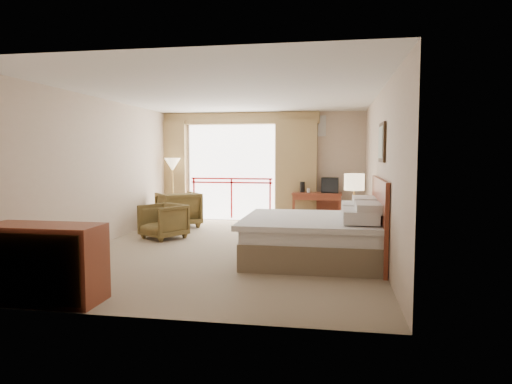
% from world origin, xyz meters
% --- Properties ---
extents(floor, '(7.00, 7.00, 0.00)m').
position_xyz_m(floor, '(0.00, 0.00, 0.00)').
color(floor, gray).
rests_on(floor, ground).
extents(ceiling, '(7.00, 7.00, 0.00)m').
position_xyz_m(ceiling, '(0.00, 0.00, 2.70)').
color(ceiling, white).
rests_on(ceiling, wall_back).
extents(wall_back, '(5.00, 0.00, 5.00)m').
position_xyz_m(wall_back, '(0.00, 3.50, 1.35)').
color(wall_back, '#C6AC93').
rests_on(wall_back, ground).
extents(wall_front, '(5.00, 0.00, 5.00)m').
position_xyz_m(wall_front, '(0.00, -3.50, 1.35)').
color(wall_front, '#C6AC93').
rests_on(wall_front, ground).
extents(wall_left, '(0.00, 7.00, 7.00)m').
position_xyz_m(wall_left, '(-2.50, 0.00, 1.35)').
color(wall_left, '#C6AC93').
rests_on(wall_left, ground).
extents(wall_right, '(0.00, 7.00, 7.00)m').
position_xyz_m(wall_right, '(2.50, 0.00, 1.35)').
color(wall_right, '#C6AC93').
rests_on(wall_right, ground).
extents(balcony_door, '(2.40, 0.00, 2.40)m').
position_xyz_m(balcony_door, '(-0.80, 3.48, 1.20)').
color(balcony_door, white).
rests_on(balcony_door, wall_back).
extents(balcony_railing, '(2.09, 0.03, 1.02)m').
position_xyz_m(balcony_railing, '(-0.80, 3.46, 0.81)').
color(balcony_railing, red).
rests_on(balcony_railing, wall_back).
extents(curtain_left, '(1.00, 0.26, 2.50)m').
position_xyz_m(curtain_left, '(-2.45, 3.35, 1.25)').
color(curtain_left, olive).
rests_on(curtain_left, wall_back).
extents(curtain_right, '(1.00, 0.26, 2.50)m').
position_xyz_m(curtain_right, '(0.85, 3.35, 1.25)').
color(curtain_right, olive).
rests_on(curtain_right, wall_back).
extents(valance, '(4.40, 0.22, 0.28)m').
position_xyz_m(valance, '(-0.80, 3.38, 2.55)').
color(valance, olive).
rests_on(valance, wall_back).
extents(hvac_vent, '(0.50, 0.04, 0.50)m').
position_xyz_m(hvac_vent, '(1.30, 3.47, 2.35)').
color(hvac_vent, silver).
rests_on(hvac_vent, wall_back).
extents(bed, '(2.13, 2.06, 0.97)m').
position_xyz_m(bed, '(1.50, -0.60, 0.38)').
color(bed, brown).
rests_on(bed, floor).
extents(headboard, '(0.06, 2.10, 1.30)m').
position_xyz_m(headboard, '(2.46, -0.60, 0.65)').
color(headboard, maroon).
rests_on(headboard, wall_right).
extents(framed_art, '(0.04, 0.72, 0.60)m').
position_xyz_m(framed_art, '(2.47, -0.60, 1.85)').
color(framed_art, black).
rests_on(framed_art, wall_right).
extents(nightstand, '(0.47, 0.55, 0.64)m').
position_xyz_m(nightstand, '(2.13, 0.71, 0.32)').
color(nightstand, maroon).
rests_on(nightstand, floor).
extents(table_lamp, '(0.37, 0.37, 0.65)m').
position_xyz_m(table_lamp, '(2.13, 0.76, 1.15)').
color(table_lamp, tan).
rests_on(table_lamp, nightstand).
extents(phone, '(0.19, 0.17, 0.07)m').
position_xyz_m(phone, '(2.08, 0.56, 0.68)').
color(phone, black).
rests_on(phone, nightstand).
extents(desk, '(1.16, 0.56, 0.76)m').
position_xyz_m(desk, '(1.37, 3.14, 0.59)').
color(desk, maroon).
rests_on(desk, floor).
extents(tv, '(0.40, 0.32, 0.36)m').
position_xyz_m(tv, '(1.67, 3.09, 0.94)').
color(tv, black).
rests_on(tv, desk).
extents(coffee_maker, '(0.12, 0.12, 0.26)m').
position_xyz_m(coffee_maker, '(1.02, 3.09, 0.88)').
color(coffee_maker, black).
rests_on(coffee_maker, desk).
extents(cup, '(0.09, 0.09, 0.11)m').
position_xyz_m(cup, '(1.17, 3.04, 0.81)').
color(cup, white).
rests_on(cup, desk).
extents(wastebasket, '(0.23, 0.23, 0.27)m').
position_xyz_m(wastebasket, '(0.94, 2.49, 0.14)').
color(wastebasket, black).
rests_on(wastebasket, floor).
extents(armchair_far, '(1.23, 1.23, 0.81)m').
position_xyz_m(armchair_far, '(-1.76, 2.17, 0.00)').
color(armchair_far, '#4C3C1C').
rests_on(armchair_far, floor).
extents(armchair_near, '(1.03, 1.03, 0.69)m').
position_xyz_m(armchair_near, '(-1.56, 0.72, 0.00)').
color(armchair_near, '#4C3C1C').
rests_on(armchair_near, floor).
extents(side_table, '(0.46, 0.46, 0.50)m').
position_xyz_m(side_table, '(-1.80, 1.44, 0.34)').
color(side_table, black).
rests_on(side_table, floor).
extents(book, '(0.23, 0.26, 0.02)m').
position_xyz_m(book, '(-1.80, 1.44, 0.50)').
color(book, white).
rests_on(book, side_table).
extents(floor_lamp, '(0.40, 0.40, 1.57)m').
position_xyz_m(floor_lamp, '(-2.18, 2.99, 1.35)').
color(floor_lamp, tan).
rests_on(floor_lamp, floor).
extents(dresser, '(1.33, 0.56, 0.88)m').
position_xyz_m(dresser, '(-1.46, -3.20, 0.44)').
color(dresser, maroon).
rests_on(dresser, floor).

